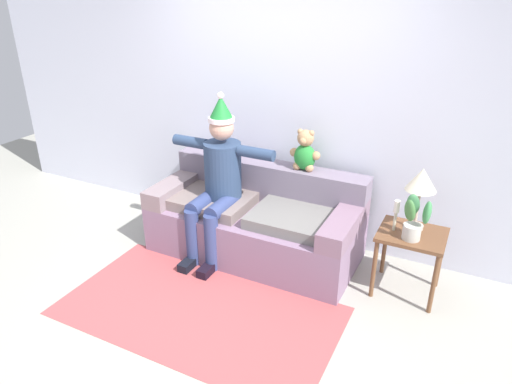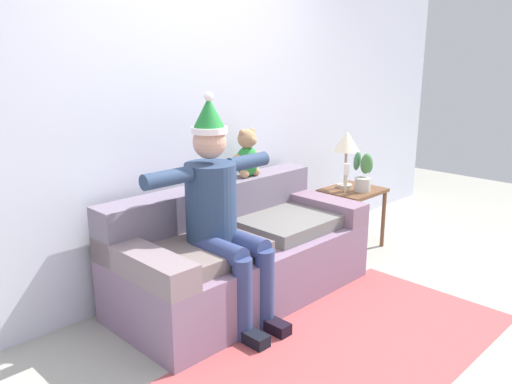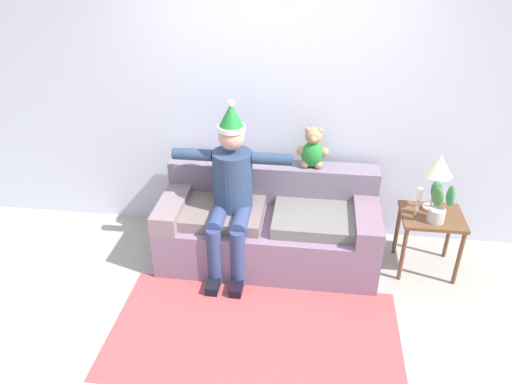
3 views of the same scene
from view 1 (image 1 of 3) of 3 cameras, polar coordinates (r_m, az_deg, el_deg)
name	(u,v)px [view 1 (image 1 of 3)]	position (r m, az deg, el deg)	size (l,w,h in m)	color
ground_plane	(199,311)	(3.85, -7.00, -14.21)	(10.00, 10.00, 0.00)	#A2A195
back_wall	(282,101)	(4.49, 3.13, 11.05)	(7.00, 0.10, 2.70)	silver
couch	(257,220)	(4.41, 0.09, -3.43)	(1.92, 0.87, 0.81)	gray
person_seated	(218,177)	(4.23, -4.69, 1.85)	(1.02, 0.77, 1.52)	navy
teddy_bear	(305,152)	(4.25, 5.97, 4.88)	(0.29, 0.17, 0.38)	#268433
side_table	(411,243)	(3.98, 18.37, -5.93)	(0.52, 0.45, 0.56)	brown
table_lamp	(421,182)	(3.84, 19.52, 1.10)	(0.24, 0.24, 0.52)	#B8AC99
potted_plant	(415,219)	(3.77, 18.76, -3.12)	(0.23, 0.22, 0.37)	beige
candle_tall	(396,211)	(3.86, 16.72, -2.27)	(0.04, 0.04, 0.26)	beige
area_rug	(198,311)	(3.85, -7.03, -14.20)	(2.20, 1.18, 0.01)	#AD4B4D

